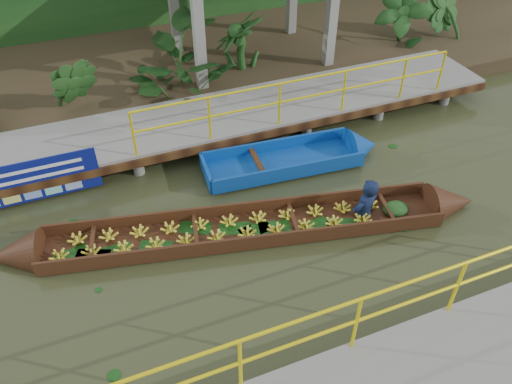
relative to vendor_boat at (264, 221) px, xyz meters
name	(u,v)px	position (x,y,z in m)	size (l,w,h in m)	color
ground	(224,244)	(-0.81, -0.06, -0.24)	(80.00, 80.00, 0.00)	#2F361B
land_strip	(139,64)	(-0.81, 7.44, -0.02)	(30.00, 8.00, 0.45)	#302518
far_dock	(175,128)	(-0.79, 3.37, 0.24)	(16.00, 2.06, 1.66)	gray
vendor_boat	(264,221)	(0.00, 0.00, 0.00)	(9.10, 2.76, 2.08)	#341B0E
moored_blue_boat	(323,154)	(2.06, 1.57, -0.07)	(4.02, 1.34, 0.94)	#0E409B
blue_banner	(20,183)	(-4.09, 2.42, 0.32)	(2.97, 0.04, 0.93)	navy
tropical_plants	(238,52)	(1.44, 5.24, 0.90)	(14.10, 1.10, 1.38)	#133C15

